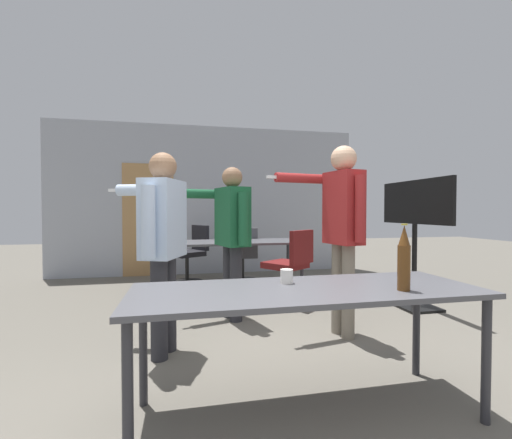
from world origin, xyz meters
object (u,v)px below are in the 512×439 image
Objects in this scene: person_center_tall at (342,219)px; beer_bottle at (404,259)px; tv_screen at (415,226)px; office_chair_mid_tucked at (191,255)px; person_right_polo at (162,234)px; office_chair_side_rolled at (243,257)px; person_left_plaid at (231,228)px; office_chair_far_right at (290,268)px; drink_cup at (287,276)px.

person_center_tall is 1.33m from beer_bottle.
tv_screen is 3.42m from office_chair_mid_tucked.
office_chair_side_rolled is (1.14, 2.72, -0.58)m from person_right_polo.
person_right_polo is at bearing -109.02° from office_chair_side_rolled.
person_center_tall is 3.16m from office_chair_mid_tucked.
tv_screen is 2.27m from person_left_plaid.
person_left_plaid is 4.43× the size of beer_bottle.
person_right_polo is at bearing -74.84° from tv_screen.
person_center_tall is (1.64, 0.09, 0.11)m from person_right_polo.
office_chair_far_right is (-0.13, 1.20, -0.66)m from person_center_tall.
beer_bottle is at bearing -110.80° from person_right_polo.
office_chair_far_right is (0.83, 0.49, -0.55)m from person_left_plaid.
person_right_polo is 4.43× the size of beer_bottle.
person_right_polo is 2.94m from office_chair_mid_tucked.
person_center_tall is 4.79× the size of beer_bottle.
beer_bottle is 4.33× the size of drink_cup.
person_right_polo is at bearing 132.18° from drink_cup.
person_left_plaid is 1.76× the size of office_chair_mid_tucked.
office_chair_far_right is at bearing -71.70° from office_chair_side_rolled.
tv_screen is at bearing -106.94° from person_left_plaid.
beer_bottle is (-1.57, -2.00, -0.08)m from tv_screen.
drink_cup is at bearing -144.00° from office_chair_far_right.
beer_bottle is at bearing 164.08° from office_chair_mid_tucked.
person_left_plaid is 1.11m from office_chair_far_right.
office_chair_far_right is (1.51, 1.30, -0.55)m from person_right_polo.
tv_screen is 1.62m from office_chair_far_right.
person_center_tall is 1.38m from office_chair_far_right.
person_right_polo reaches higher than drink_cup.
office_chair_side_rolled is 2.42× the size of beer_bottle.
person_center_tall is at bearing -143.42° from person_left_plaid.
office_chair_mid_tucked is 1.00× the size of office_chair_far_right.
tv_screen is 2.74m from drink_cup.
tv_screen is 18.04× the size of drink_cup.
beer_bottle reaches higher than office_chair_side_rolled.
office_chair_mid_tucked is 1.04× the size of office_chair_side_rolled.
person_center_tall is 20.77× the size of drink_cup.
drink_cup is (-0.84, -0.98, -0.33)m from person_center_tall.
person_right_polo is 1.21m from drink_cup.
beer_bottle reaches higher than drink_cup.
tv_screen is 0.94× the size of person_left_plaid.
office_chair_mid_tucked is at bearing -127.83° from tv_screen.
drink_cup is (0.12, -1.69, -0.22)m from person_left_plaid.
drink_cup is at bearing -117.81° from person_right_polo.
office_chair_mid_tucked is (0.29, 2.87, -0.55)m from person_right_polo.
drink_cup is (0.51, -3.75, 0.34)m from office_chair_mid_tucked.
person_left_plaid reaches higher than office_chair_side_rolled.
drink_cup is at bearing 151.73° from beer_bottle.
person_right_polo is at bearing 143.22° from office_chair_mid_tucked.
beer_bottle is (0.25, -3.92, 0.50)m from office_chair_side_rolled.
office_chair_mid_tucked is 2.51× the size of beer_bottle.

